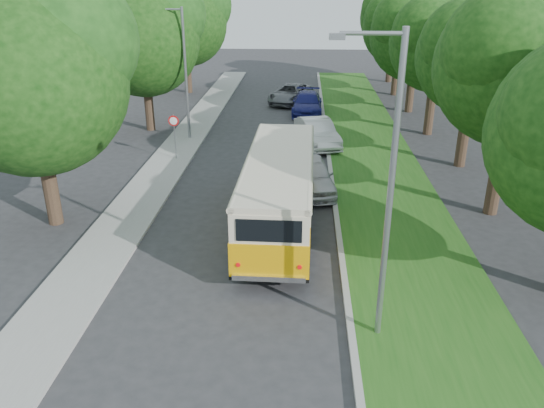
# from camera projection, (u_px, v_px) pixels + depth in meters

# --- Properties ---
(ground) EXTENTS (120.00, 120.00, 0.00)m
(ground) POSITION_uv_depth(u_px,v_px,m) (232.00, 282.00, 16.91)
(ground) COLOR #2D2D30
(ground) RESTS_ON ground
(curb) EXTENTS (0.20, 70.00, 0.15)m
(curb) POSITION_uv_depth(u_px,v_px,m) (336.00, 217.00, 21.28)
(curb) COLOR gray
(curb) RESTS_ON ground
(grass_verge) EXTENTS (4.50, 70.00, 0.13)m
(grass_verge) POSITION_uv_depth(u_px,v_px,m) (395.00, 219.00, 21.15)
(grass_verge) COLOR #1F5215
(grass_verge) RESTS_ON ground
(sidewalk) EXTENTS (2.20, 70.00, 0.12)m
(sidewalk) POSITION_uv_depth(u_px,v_px,m) (131.00, 213.00, 21.74)
(sidewalk) COLOR gray
(sidewalk) RESTS_ON ground
(treeline) EXTENTS (24.27, 41.91, 9.46)m
(treeline) POSITION_uv_depth(u_px,v_px,m) (322.00, 34.00, 30.92)
(treeline) COLOR #332319
(treeline) RESTS_ON ground
(lamppost_near) EXTENTS (1.71, 0.16, 8.00)m
(lamppost_near) POSITION_uv_depth(u_px,v_px,m) (387.00, 185.00, 12.67)
(lamppost_near) COLOR gray
(lamppost_near) RESTS_ON ground
(lamppost_far) EXTENTS (1.71, 0.16, 7.50)m
(lamppost_far) POSITION_uv_depth(u_px,v_px,m) (184.00, 70.00, 30.23)
(lamppost_far) COLOR gray
(lamppost_far) RESTS_ON ground
(warning_sign) EXTENTS (0.56, 0.10, 2.50)m
(warning_sign) POSITION_uv_depth(u_px,v_px,m) (174.00, 129.00, 27.47)
(warning_sign) COLOR gray
(warning_sign) RESTS_ON ground
(vintage_bus) EXTENTS (2.70, 9.84, 2.91)m
(vintage_bus) POSITION_uv_depth(u_px,v_px,m) (279.00, 192.00, 20.07)
(vintage_bus) COLOR #EDA607
(vintage_bus) RESTS_ON ground
(car_silver) EXTENTS (2.43, 4.71, 1.53)m
(car_silver) POSITION_uv_depth(u_px,v_px,m) (311.00, 175.00, 23.87)
(car_silver) COLOR silver
(car_silver) RESTS_ON ground
(car_white) EXTENTS (2.82, 4.91, 1.53)m
(car_white) POSITION_uv_depth(u_px,v_px,m) (317.00, 133.00, 30.33)
(car_white) COLOR silver
(car_white) RESTS_ON ground
(car_blue) EXTENTS (2.19, 5.13, 1.47)m
(car_blue) POSITION_uv_depth(u_px,v_px,m) (307.00, 103.00, 37.52)
(car_blue) COLOR navy
(car_blue) RESTS_ON ground
(car_grey) EXTENTS (3.76, 5.60, 1.43)m
(car_grey) POSITION_uv_depth(u_px,v_px,m) (291.00, 94.00, 40.74)
(car_grey) COLOR slate
(car_grey) RESTS_ON ground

